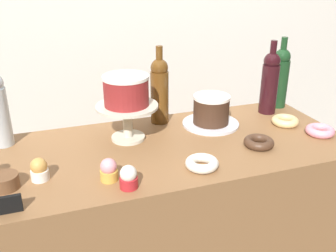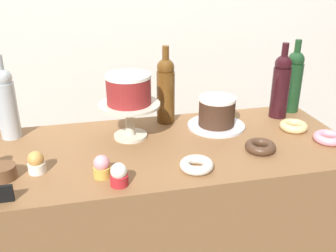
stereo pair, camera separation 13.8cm
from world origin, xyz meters
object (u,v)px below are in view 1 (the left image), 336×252
at_px(chocolate_round_cake, 211,109).
at_px(cupcake_vanilla, 129,177).
at_px(wine_bottle_green, 280,77).
at_px(wine_bottle_dark_red, 270,82).
at_px(white_layer_cake, 126,90).
at_px(donut_glazed, 285,121).
at_px(donut_pink, 320,131).
at_px(wine_bottle_amber, 160,90).
at_px(cupcake_caramel, 39,170).
at_px(cake_stand_pedestal, 127,116).
at_px(donut_sugar, 202,163).
at_px(cookie_stack, 5,182).
at_px(donut_chocolate, 259,142).
at_px(cupcake_strawberry, 109,170).
at_px(price_sign_chalkboard, 9,204).

relative_size(chocolate_round_cake, cupcake_vanilla, 2.03).
relative_size(wine_bottle_green, wine_bottle_dark_red, 1.00).
xyz_separation_m(wine_bottle_green, cupcake_vanilla, (-0.83, -0.46, -0.11)).
distance_m(white_layer_cake, donut_glazed, 0.69).
bearing_deg(wine_bottle_dark_red, donut_pink, -77.08).
height_order(wine_bottle_amber, cupcake_caramel, wine_bottle_amber).
xyz_separation_m(cake_stand_pedestal, wine_bottle_dark_red, (0.66, 0.07, 0.05)).
distance_m(cupcake_caramel, donut_sugar, 0.52).
height_order(white_layer_cake, wine_bottle_amber, wine_bottle_amber).
relative_size(wine_bottle_green, donut_sugar, 2.91).
relative_size(donut_glazed, cookie_stack, 1.33).
bearing_deg(cupcake_vanilla, cookie_stack, 161.32).
relative_size(wine_bottle_amber, donut_pink, 2.91).
bearing_deg(cake_stand_pedestal, wine_bottle_dark_red, 6.21).
height_order(donut_sugar, cookie_stack, cookie_stack).
relative_size(wine_bottle_dark_red, donut_chocolate, 2.91).
distance_m(wine_bottle_green, cupcake_vanilla, 0.96).
relative_size(donut_glazed, donut_sugar, 1.00).
bearing_deg(donut_glazed, cookie_stack, -172.62).
height_order(cake_stand_pedestal, cookie_stack, cake_stand_pedestal).
relative_size(white_layer_cake, cupcake_vanilla, 2.28).
relative_size(cake_stand_pedestal, cookie_stack, 2.80).
bearing_deg(wine_bottle_amber, wine_bottle_dark_red, -5.92).
xyz_separation_m(cupcake_strawberry, cupcake_vanilla, (0.05, -0.06, 0.00)).
bearing_deg(wine_bottle_amber, donut_chocolate, -51.45).
relative_size(wine_bottle_dark_red, cookie_stack, 3.87).
bearing_deg(chocolate_round_cake, donut_glazed, -18.53).
bearing_deg(price_sign_chalkboard, donut_pink, 7.28).
bearing_deg(wine_bottle_green, cupcake_strawberry, -155.52).
xyz_separation_m(donut_pink, cookie_stack, (-1.16, -0.01, 0.01)).
relative_size(donut_sugar, cookie_stack, 1.33).
distance_m(cupcake_caramel, price_sign_chalkboard, 0.18).
bearing_deg(cookie_stack, cupcake_strawberry, -10.54).
height_order(cake_stand_pedestal, cupcake_caramel, cake_stand_pedestal).
relative_size(cupcake_vanilla, donut_glazed, 0.66).
relative_size(cupcake_vanilla, donut_sugar, 0.66).
height_order(cupcake_vanilla, donut_sugar, cupcake_vanilla).
distance_m(chocolate_round_cake, donut_glazed, 0.32).
bearing_deg(cake_stand_pedestal, donut_sugar, -59.13).
distance_m(donut_chocolate, price_sign_chalkboard, 0.87).
distance_m(donut_pink, price_sign_chalkboard, 1.16).
distance_m(chocolate_round_cake, donut_pink, 0.44).
xyz_separation_m(cake_stand_pedestal, cupcake_caramel, (-0.33, -0.20, -0.06)).
bearing_deg(cake_stand_pedestal, wine_bottle_amber, 36.25).
bearing_deg(chocolate_round_cake, wine_bottle_dark_red, 9.32).
distance_m(cupcake_vanilla, donut_chocolate, 0.54).
xyz_separation_m(wine_bottle_amber, donut_glazed, (0.49, -0.20, -0.13)).
xyz_separation_m(white_layer_cake, donut_chocolate, (0.44, -0.22, -0.18)).
distance_m(wine_bottle_amber, cupcake_strawberry, 0.51).
bearing_deg(white_layer_cake, wine_bottle_dark_red, 6.21).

